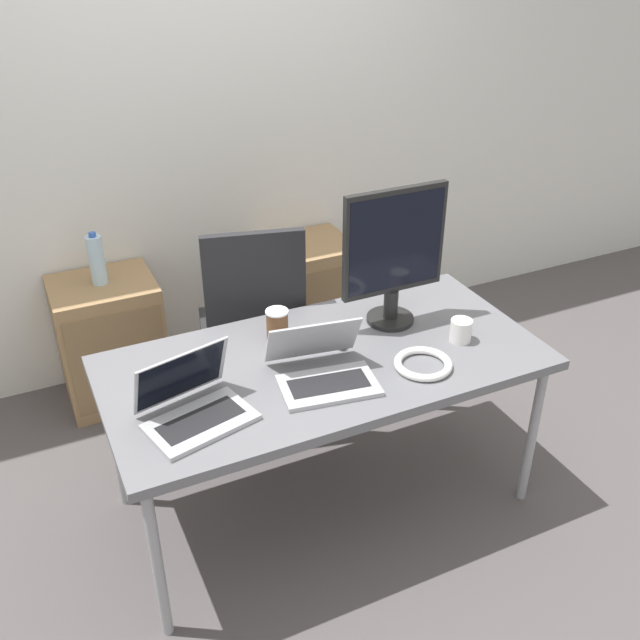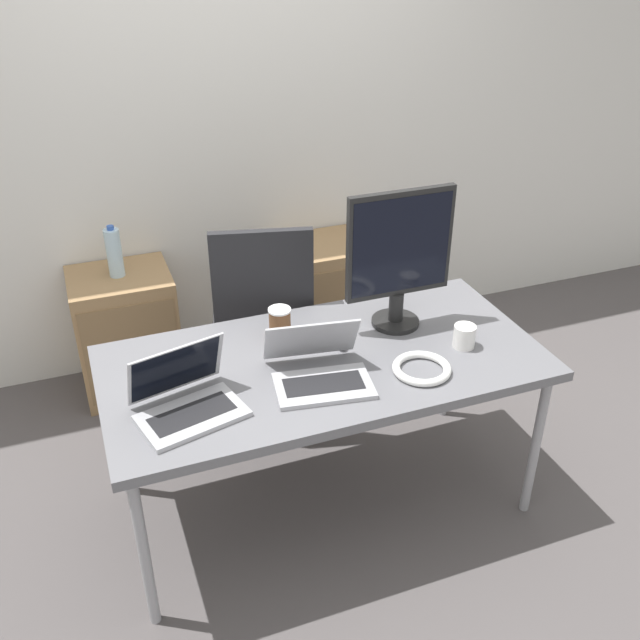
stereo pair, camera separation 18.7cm
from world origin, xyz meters
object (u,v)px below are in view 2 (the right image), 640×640
object	(u,v)px
cabinet_left	(127,332)
cable_coil	(422,368)
office_chair	(264,343)
mouse	(341,345)
monitor	(399,256)
coffee_cup_white	(464,336)
cabinet_right	(324,297)
laptop_left	(319,370)
coffee_cup_brown	(280,323)
laptop_right	(187,400)
water_bottle	(114,253)

from	to	relation	value
cabinet_left	cable_coil	world-z (taller)	cable_coil
office_chair	mouse	size ratio (longest dim) A/B	17.76
monitor	coffee_cup_white	distance (m)	0.40
office_chair	cabinet_right	world-z (taller)	office_chair
laptop_left	mouse	distance (m)	0.23
office_chair	coffee_cup_brown	size ratio (longest dim) A/B	8.48
laptop_right	cable_coil	size ratio (longest dim) A/B	1.79
monitor	mouse	xyz separation A→B (m)	(-0.28, -0.10, -0.29)
laptop_right	coffee_cup_white	xyz separation A→B (m)	(1.10, 0.03, -0.00)
laptop_right	coffee_cup_brown	bearing A→B (deg)	38.46
cabinet_left	laptop_right	bearing A→B (deg)	-86.04
laptop_right	monitor	world-z (taller)	monitor
coffee_cup_white	cabinet_right	bearing A→B (deg)	94.68
cabinet_right	water_bottle	distance (m)	1.18
cabinet_right	monitor	xyz separation A→B (m)	(-0.07, -1.02, 0.71)
cabinet_left	water_bottle	size ratio (longest dim) A/B	2.49
cabinet_right	laptop_left	size ratio (longest dim) A/B	1.73
office_chair	laptop_left	bearing A→B (deg)	-91.65
mouse	coffee_cup_white	bearing A→B (deg)	-18.77
cabinet_left	water_bottle	xyz separation A→B (m)	(0.00, 0.00, 0.45)
office_chair	cabinet_right	xyz separation A→B (m)	(0.49, 0.46, -0.07)
office_chair	coffee_cup_white	distance (m)	1.07
office_chair	cabinet_left	world-z (taller)	office_chair
cabinet_left	coffee_cup_brown	bearing A→B (deg)	-60.24
monitor	cable_coil	distance (m)	0.46
coffee_cup_white	mouse	bearing A→B (deg)	161.23
laptop_left	mouse	size ratio (longest dim) A/B	6.31
laptop_left	coffee_cup_brown	bearing A→B (deg)	96.49
laptop_left	coffee_cup_white	bearing A→B (deg)	1.47
coffee_cup_brown	cable_coil	distance (m)	0.60
laptop_right	cabinet_left	bearing A→B (deg)	93.96
laptop_left	cable_coil	size ratio (longest dim) A/B	1.72
cabinet_left	cabinet_right	world-z (taller)	same
office_chair	water_bottle	world-z (taller)	office_chair
laptop_left	coffee_cup_white	distance (m)	0.61
mouse	coffee_cup_brown	size ratio (longest dim) A/B	0.48
mouse	coffee_cup_brown	world-z (taller)	coffee_cup_brown
mouse	coffee_cup_brown	distance (m)	0.26
coffee_cup_white	cabinet_left	bearing A→B (deg)	133.15
cable_coil	monitor	bearing A→B (deg)	79.91
monitor	mouse	bearing A→B (deg)	-160.66
laptop_right	coffee_cup_brown	world-z (taller)	laptop_right
laptop_right	mouse	world-z (taller)	laptop_right
water_bottle	cable_coil	bearing A→B (deg)	-55.21
cabinet_left	coffee_cup_white	distance (m)	1.80
laptop_right	coffee_cup_brown	xyz separation A→B (m)	(0.45, 0.36, 0.02)
laptop_left	laptop_right	bearing A→B (deg)	-178.44
coffee_cup_brown	coffee_cup_white	bearing A→B (deg)	-26.69
mouse	coffee_cup_white	world-z (taller)	coffee_cup_white
water_bottle	mouse	distance (m)	1.34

